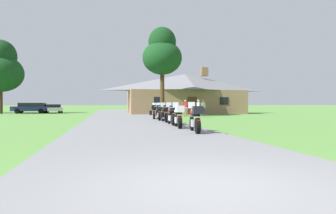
% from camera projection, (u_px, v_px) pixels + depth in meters
% --- Properties ---
extents(ground_plane, '(500.00, 500.00, 0.00)m').
position_uv_depth(ground_plane, '(127.00, 119.00, 23.91)').
color(ground_plane, '#56893D').
extents(asphalt_driveway, '(6.40, 80.00, 0.06)m').
position_uv_depth(asphalt_driveway, '(128.00, 120.00, 21.95)').
color(asphalt_driveway, slate).
rests_on(asphalt_driveway, ground).
extents(motorcycle_red_nearest_to_camera, '(0.72, 2.08, 1.30)m').
position_uv_depth(motorcycle_red_nearest_to_camera, '(195.00, 119.00, 12.44)').
color(motorcycle_red_nearest_to_camera, black).
rests_on(motorcycle_red_nearest_to_camera, asphalt_driveway).
extents(motorcycle_silver_second_in_row, '(0.68, 2.08, 1.30)m').
position_uv_depth(motorcycle_silver_second_in_row, '(178.00, 117.00, 14.84)').
color(motorcycle_silver_second_in_row, black).
rests_on(motorcycle_silver_second_in_row, asphalt_driveway).
extents(motorcycle_red_third_in_row, '(0.66, 2.08, 1.30)m').
position_uv_depth(motorcycle_red_third_in_row, '(172.00, 115.00, 16.93)').
color(motorcycle_red_third_in_row, black).
rests_on(motorcycle_red_third_in_row, asphalt_driveway).
extents(motorcycle_black_fourth_in_row, '(0.73, 2.08, 1.30)m').
position_uv_depth(motorcycle_black_fourth_in_row, '(165.00, 114.00, 19.42)').
color(motorcycle_black_fourth_in_row, black).
rests_on(motorcycle_black_fourth_in_row, asphalt_driveway).
extents(motorcycle_blue_fifth_in_row, '(0.71, 2.08, 1.30)m').
position_uv_depth(motorcycle_blue_fifth_in_row, '(159.00, 113.00, 21.65)').
color(motorcycle_blue_fifth_in_row, black).
rests_on(motorcycle_blue_fifth_in_row, asphalt_driveway).
extents(motorcycle_white_farthest_in_row, '(0.93, 2.08, 1.30)m').
position_uv_depth(motorcycle_white_farthest_in_row, '(154.00, 112.00, 23.75)').
color(motorcycle_white_farthest_in_row, black).
rests_on(motorcycle_white_farthest_in_row, asphalt_driveway).
extents(stone_lodge, '(15.27, 7.02, 6.04)m').
position_uv_depth(stone_lodge, '(185.00, 93.00, 37.96)').
color(stone_lodge, '#896B4C').
rests_on(stone_lodge, ground).
extents(bystander_white_shirt_near_lodge, '(0.39, 0.45, 1.69)m').
position_uv_depth(bystander_white_shirt_near_lodge, '(203.00, 107.00, 30.86)').
color(bystander_white_shirt_near_lodge, navy).
rests_on(bystander_white_shirt_near_lodge, ground).
extents(bystander_red_shirt_beside_signpost, '(0.50, 0.36, 1.67)m').
position_uv_depth(bystander_red_shirt_beside_signpost, '(185.00, 107.00, 29.19)').
color(bystander_red_shirt_beside_signpost, '#75664C').
rests_on(bystander_red_shirt_beside_signpost, ground).
extents(bystander_white_shirt_by_tree, '(0.25, 0.55, 1.67)m').
position_uv_depth(bystander_white_shirt_by_tree, '(198.00, 107.00, 27.43)').
color(bystander_white_shirt_by_tree, '#75664C').
rests_on(bystander_white_shirt_by_tree, ground).
extents(tree_by_lodge_front, '(4.05, 4.05, 9.13)m').
position_uv_depth(tree_by_lodge_front, '(162.00, 54.00, 29.99)').
color(tree_by_lodge_front, '#422D19').
rests_on(tree_by_lodge_front, ground).
extents(tree_left_far, '(5.58, 5.58, 9.51)m').
position_uv_depth(tree_left_far, '(1.00, 68.00, 37.62)').
color(tree_left_far, '#422D19').
rests_on(tree_left_far, ground).
extents(parked_navy_suv_far_left, '(4.61, 1.93, 1.40)m').
position_uv_depth(parked_navy_suv_far_left, '(31.00, 108.00, 38.76)').
color(parked_navy_suv_far_left, navy).
rests_on(parked_navy_suv_far_left, ground).
extents(parked_silver_sedan_far_left, '(2.90, 4.54, 1.20)m').
position_uv_depth(parked_silver_sedan_far_left, '(54.00, 108.00, 39.74)').
color(parked_silver_sedan_far_left, '#ADAFB7').
rests_on(parked_silver_sedan_far_left, ground).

